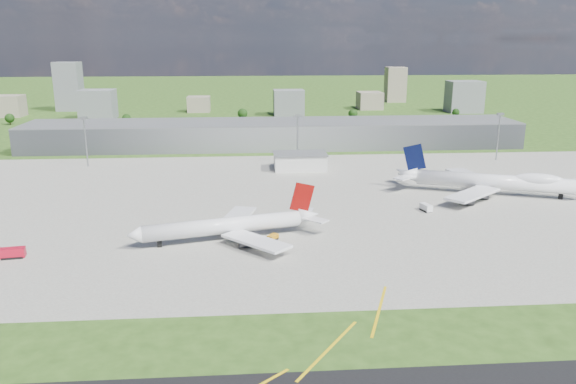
{
  "coord_description": "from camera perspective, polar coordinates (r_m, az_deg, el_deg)",
  "views": [
    {
      "loc": [
        -16.65,
        -178.5,
        64.56
      ],
      "look_at": [
        -1.73,
        23.93,
        9.0
      ],
      "focal_mm": 35.0,
      "sensor_mm": 36.0,
      "label": 1
    }
  ],
  "objects": [
    {
      "name": "ground",
      "position": [
        335.2,
        -1.29,
        4.2
      ],
      "size": [
        1400.0,
        1400.0,
        0.0
      ],
      "primitive_type": "plane",
      "color": "#2C4816",
      "rests_on": "ground"
    },
    {
      "name": "apron",
      "position": [
        229.38,
        2.63,
        -1.04
      ],
      "size": [
        360.0,
        190.0,
        0.08
      ],
      "primitive_type": "cube",
      "color": "gray",
      "rests_on": "ground"
    },
    {
      "name": "terminal",
      "position": [
        348.61,
        -1.43,
        5.88
      ],
      "size": [
        300.0,
        42.0,
        15.0
      ],
      "primitive_type": "cube",
      "color": "slate",
      "rests_on": "ground"
    },
    {
      "name": "ops_building",
      "position": [
        286.26,
        1.22,
        3.09
      ],
      "size": [
        26.0,
        16.0,
        8.0
      ],
      "primitive_type": "cube",
      "color": "silver",
      "rests_on": "ground"
    },
    {
      "name": "mast_west",
      "position": [
        308.68,
        -19.93,
        5.66
      ],
      "size": [
        3.5,
        2.0,
        25.9
      ],
      "color": "gray",
      "rests_on": "ground"
    },
    {
      "name": "mast_center",
      "position": [
        298.41,
        0.97,
        6.27
      ],
      "size": [
        3.5,
        2.0,
        25.9
      ],
      "color": "gray",
      "rests_on": "ground"
    },
    {
      "name": "mast_east",
      "position": [
        327.13,
        20.65,
        6.1
      ],
      "size": [
        3.5,
        2.0,
        25.9
      ],
      "color": "gray",
      "rests_on": "ground"
    },
    {
      "name": "airliner_red_twin",
      "position": [
        186.95,
        -5.87,
        -3.44
      ],
      "size": [
        63.73,
        48.8,
        17.72
      ],
      "rotation": [
        0.0,
        0.0,
        3.39
      ],
      "color": "white",
      "rests_on": "ground"
    },
    {
      "name": "airliner_blue_quad",
      "position": [
        254.54,
        20.28,
        0.98
      ],
      "size": [
        75.87,
        57.93,
        20.56
      ],
      "rotation": [
        0.0,
        0.0,
        -0.36
      ],
      "color": "white",
      "rests_on": "ground"
    },
    {
      "name": "fire_truck",
      "position": [
        190.66,
        -26.19,
        -5.61
      ],
      "size": [
        7.6,
        3.72,
        3.27
      ],
      "rotation": [
        0.0,
        0.0,
        0.14
      ],
      "color": "#B60D22",
      "rests_on": "ground"
    },
    {
      "name": "tug_yellow",
      "position": [
        186.3,
        -1.55,
        -4.65
      ],
      "size": [
        4.14,
        4.4,
        1.9
      ],
      "rotation": [
        0.0,
        0.0,
        0.9
      ],
      "color": "orange",
      "rests_on": "ground"
    },
    {
      "name": "van_white_near",
      "position": [
        223.33,
        13.83,
        -1.57
      ],
      "size": [
        3.97,
        6.14,
        2.84
      ],
      "rotation": [
        0.0,
        0.0,
        1.85
      ],
      "color": "white",
      "rests_on": "ground"
    },
    {
      "name": "van_white_far",
      "position": [
        260.73,
        18.2,
        0.47
      ],
      "size": [
        5.28,
        4.32,
        2.48
      ],
      "rotation": [
        0.0,
        0.0,
        0.52
      ],
      "color": "silver",
      "rests_on": "ground"
    },
    {
      "name": "bldg_far_w",
      "position": [
        541.24,
        -26.52,
        7.83
      ],
      "size": [
        24.0,
        20.0,
        18.0
      ],
      "primitive_type": "cube",
      "color": "gray",
      "rests_on": "ground"
    },
    {
      "name": "bldg_w",
      "position": [
        496.93,
        -18.77,
        8.44
      ],
      "size": [
        28.0,
        22.0,
        24.0
      ],
      "primitive_type": "cube",
      "color": "slate",
      "rests_on": "ground"
    },
    {
      "name": "bldg_cw",
      "position": [
        523.49,
        -9.05,
        8.81
      ],
      "size": [
        20.0,
        18.0,
        14.0
      ],
      "primitive_type": "cube",
      "color": "gray",
      "rests_on": "ground"
    },
    {
      "name": "bldg_c",
      "position": [
        492.8,
        0.08,
        9.07
      ],
      "size": [
        26.0,
        20.0,
        22.0
      ],
      "primitive_type": "cube",
      "color": "slate",
      "rests_on": "ground"
    },
    {
      "name": "bldg_ce",
      "position": [
        544.17,
        8.29,
        9.19
      ],
      "size": [
        22.0,
        24.0,
        16.0
      ],
      "primitive_type": "cube",
      "color": "gray",
      "rests_on": "ground"
    },
    {
      "name": "bldg_e",
      "position": [
        538.27,
        17.47,
        9.23
      ],
      "size": [
        30.0,
        22.0,
        28.0
      ],
      "primitive_type": "cube",
      "color": "slate",
      "rests_on": "ground"
    },
    {
      "name": "bldg_tall_w",
      "position": [
        564.34,
        -21.36,
        9.96
      ],
      "size": [
        22.0,
        20.0,
        44.0
      ],
      "primitive_type": "cube",
      "color": "slate",
      "rests_on": "ground"
    },
    {
      "name": "bldg_tall_e",
      "position": [
        610.77,
        10.85,
        10.67
      ],
      "size": [
        20.0,
        18.0,
        36.0
      ],
      "primitive_type": "cube",
      "color": "gray",
      "rests_on": "ground"
    },
    {
      "name": "tree_far_w",
      "position": [
        488.16,
        -26.44,
        6.74
      ],
      "size": [
        7.2,
        7.2,
        8.8
      ],
      "color": "#382314",
      "rests_on": "ground"
    },
    {
      "name": "tree_w",
      "position": [
        457.14,
        -16.09,
        7.21
      ],
      "size": [
        6.75,
        6.75,
        8.25
      ],
      "color": "#382314",
      "rests_on": "ground"
    },
    {
      "name": "tree_c",
      "position": [
        462.26,
        -4.64,
        7.96
      ],
      "size": [
        8.1,
        8.1,
        9.9
      ],
      "color": "#382314",
      "rests_on": "ground"
    },
    {
      "name": "tree_e",
      "position": [
        465.47,
        6.61,
        7.92
      ],
      "size": [
        7.65,
        7.65,
        9.35
      ],
      "color": "#382314",
      "rests_on": "ground"
    },
    {
      "name": "tree_far_e",
      "position": [
        499.65,
        16.68,
        7.77
      ],
      "size": [
        6.3,
        6.3,
        7.7
      ],
      "color": "#382314",
      "rests_on": "ground"
    }
  ]
}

